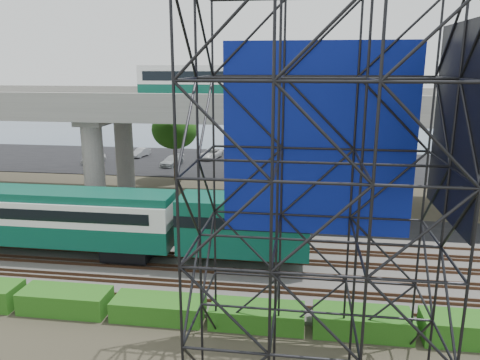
# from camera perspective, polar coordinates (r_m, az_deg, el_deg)

# --- Properties ---
(ground) EXTENTS (140.00, 140.00, 0.00)m
(ground) POSITION_cam_1_polar(r_m,az_deg,el_deg) (28.93, -9.14, -11.81)
(ground) COLOR #474233
(ground) RESTS_ON ground
(ballast_bed) EXTENTS (90.00, 12.00, 0.20)m
(ballast_bed) POSITION_cam_1_polar(r_m,az_deg,el_deg) (30.62, -8.04, -10.05)
(ballast_bed) COLOR slate
(ballast_bed) RESTS_ON ground
(service_road) EXTENTS (90.00, 5.00, 0.08)m
(service_road) POSITION_cam_1_polar(r_m,az_deg,el_deg) (38.30, -4.55, -5.05)
(service_road) COLOR black
(service_road) RESTS_ON ground
(parking_lot) EXTENTS (90.00, 18.00, 0.08)m
(parking_lot) POSITION_cam_1_polar(r_m,az_deg,el_deg) (60.66, 0.25, 2.11)
(parking_lot) COLOR black
(parking_lot) RESTS_ON ground
(harbor_water) EXTENTS (140.00, 40.00, 0.03)m
(harbor_water) POSITION_cam_1_polar(r_m,az_deg,el_deg) (82.17, 2.34, 5.21)
(harbor_water) COLOR #3F5268
(harbor_water) RESTS_ON ground
(rail_tracks) EXTENTS (90.00, 9.52, 0.16)m
(rail_tracks) POSITION_cam_1_polar(r_m,az_deg,el_deg) (30.55, -8.05, -9.74)
(rail_tracks) COLOR #472D1E
(rail_tracks) RESTS_ON ballast_bed
(commuter_train) EXTENTS (29.30, 3.06, 4.30)m
(commuter_train) POSITION_cam_1_polar(r_m,az_deg,el_deg) (32.39, -20.89, -4.24)
(commuter_train) COLOR black
(commuter_train) RESTS_ON rail_tracks
(overpass) EXTENTS (80.00, 12.00, 12.40)m
(overpass) POSITION_cam_1_polar(r_m,az_deg,el_deg) (41.83, -3.18, 8.07)
(overpass) COLOR #9E9B93
(overpass) RESTS_ON ground
(scaffold_tower) EXTENTS (9.36, 6.36, 15.00)m
(scaffold_tower) POSITION_cam_1_polar(r_m,az_deg,el_deg) (17.57, 9.50, -2.80)
(scaffold_tower) COLOR black
(scaffold_tower) RESTS_ON ground
(hedge_strip) EXTENTS (34.60, 1.80, 1.20)m
(hedge_strip) POSITION_cam_1_polar(r_m,az_deg,el_deg) (24.76, -9.89, -15.07)
(hedge_strip) COLOR #1D5413
(hedge_strip) RESTS_ON ground
(trees) EXTENTS (40.94, 16.94, 7.69)m
(trees) POSITION_cam_1_polar(r_m,az_deg,el_deg) (43.47, -9.10, 4.63)
(trees) COLOR #382314
(trees) RESTS_ON ground
(suv) EXTENTS (4.77, 2.34, 1.30)m
(suv) POSITION_cam_1_polar(r_m,az_deg,el_deg) (44.36, -25.51, -2.81)
(suv) COLOR black
(suv) RESTS_ON service_road
(parked_cars) EXTENTS (39.30, 9.67, 1.30)m
(parked_cars) POSITION_cam_1_polar(r_m,az_deg,el_deg) (60.33, 0.41, 2.68)
(parked_cars) COLOR silver
(parked_cars) RESTS_ON parking_lot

